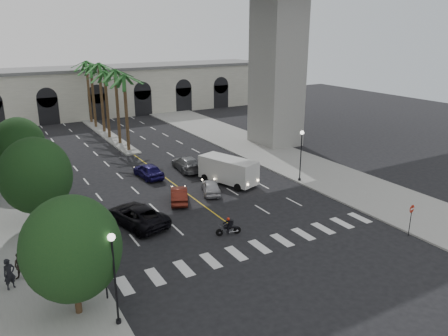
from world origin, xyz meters
TOP-DOWN VIEW (x-y plane):
  - ground at (0.00, 0.00)m, footprint 140.00×140.00m
  - sidewalk_left at (-15.00, 15.00)m, footprint 8.00×100.00m
  - sidewalk_right at (15.00, 15.00)m, footprint 8.00×100.00m
  - median at (0.00, 38.00)m, footprint 2.00×24.00m
  - pier_building at (0.00, 55.00)m, footprint 71.00×10.50m
  - palm_a at (0.00, 28.00)m, footprint 3.20×3.20m
  - palm_b at (0.10, 32.00)m, footprint 3.20×3.20m
  - palm_c at (-0.20, 36.00)m, footprint 3.20×3.20m
  - palm_d at (0.15, 40.00)m, footprint 3.20×3.20m
  - palm_e at (-0.10, 44.00)m, footprint 3.20×3.20m
  - palm_f at (0.20, 48.00)m, footprint 3.20×3.20m
  - street_tree_near at (-13.00, -3.00)m, footprint 5.20×5.20m
  - street_tree_mid at (-13.00, 10.00)m, footprint 5.44×5.44m
  - street_tree_far at (-13.00, 22.00)m, footprint 5.04×5.04m
  - lamp_post_left_near at (-11.40, -5.00)m, footprint 0.40×0.40m
  - lamp_post_left_far at (-11.40, 16.00)m, footprint 0.40×0.40m
  - lamp_post_right at (11.40, 8.00)m, footprint 0.40×0.40m
  - traffic_signal_near at (-11.30, -2.50)m, footprint 0.25×0.18m
  - traffic_signal_far at (-11.30, 1.50)m, footprint 0.25×0.18m
  - motorcycle_rider at (-0.94, 1.24)m, footprint 1.96×0.65m
  - car_a at (2.00, 9.64)m, footprint 2.89×4.22m
  - car_b at (-1.50, 9.17)m, footprint 2.95×4.39m
  - car_c at (-6.40, 6.42)m, footprint 4.20×6.53m
  - car_d at (3.06, 17.21)m, footprint 2.61×5.48m
  - car_e at (-1.50, 16.93)m, footprint 2.21×4.70m
  - cargo_van at (4.83, 11.13)m, footprint 4.18×6.56m
  - pedestrian_a at (-15.98, 1.37)m, footprint 0.82×0.69m
  - pedestrian_b at (-15.28, 2.14)m, footprint 1.06×0.95m
  - do_not_enter_sign at (10.67, -5.71)m, footprint 0.62×0.12m

SIDE VIEW (x-z plane):
  - ground at x=0.00m, z-range 0.00..0.00m
  - sidewalk_left at x=-15.00m, z-range 0.00..0.15m
  - sidewalk_right at x=15.00m, z-range 0.00..0.15m
  - median at x=0.00m, z-range 0.00..0.20m
  - motorcycle_rider at x=-0.94m, z-range -0.07..1.36m
  - car_a at x=2.00m, z-range 0.00..1.34m
  - car_b at x=-1.50m, z-range 0.00..1.37m
  - car_d at x=3.06m, z-range 0.00..1.54m
  - car_e at x=-1.50m, z-range 0.00..1.55m
  - car_c at x=-6.40m, z-range 0.00..1.68m
  - pedestrian_b at x=-15.28m, z-range 0.15..1.94m
  - pedestrian_a at x=-15.98m, z-range 0.15..2.08m
  - cargo_van at x=4.83m, z-range 0.15..2.77m
  - do_not_enter_sign at x=10.67m, z-range 0.57..3.11m
  - traffic_signal_near at x=-11.30m, z-range 0.69..4.34m
  - traffic_signal_far at x=-11.30m, z-range 0.69..4.34m
  - lamp_post_left_near at x=-11.40m, z-range 0.55..5.90m
  - lamp_post_left_far at x=-11.40m, z-range 0.55..5.90m
  - lamp_post_right at x=11.40m, z-range 0.55..5.90m
  - street_tree_far at x=-13.00m, z-range 0.56..7.24m
  - street_tree_near at x=-13.00m, z-range 0.58..7.47m
  - street_tree_mid at x=-13.00m, z-range 0.61..7.81m
  - pier_building at x=0.00m, z-range 0.02..8.52m
  - palm_c at x=-0.20m, z-range 3.86..13.96m
  - palm_a at x=0.00m, z-range 3.95..14.25m
  - palm_e at x=-0.10m, z-range 3.99..14.39m
  - palm_b at x=0.10m, z-range 4.07..14.67m
  - palm_f at x=0.20m, z-range 4.11..14.81m
  - palm_d at x=0.15m, z-range 4.20..15.10m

